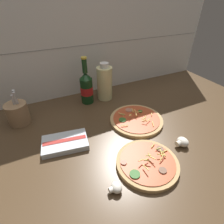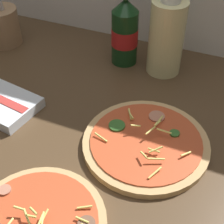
# 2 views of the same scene
# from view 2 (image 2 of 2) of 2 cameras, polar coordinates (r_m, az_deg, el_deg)

# --- Properties ---
(counter_slab) EXTENTS (1.60, 0.90, 0.03)m
(counter_slab) POSITION_cam_2_polar(r_m,az_deg,el_deg) (0.68, -3.44, -7.84)
(counter_slab) COLOR #4C3823
(counter_slab) RESTS_ON ground
(pizza_far) EXTENTS (0.25, 0.25, 0.04)m
(pizza_far) POSITION_cam_2_polar(r_m,az_deg,el_deg) (0.68, 5.63, -5.15)
(pizza_far) COLOR tan
(pizza_far) RESTS_ON counter_slab
(beer_bottle) EXTENTS (0.07, 0.07, 0.25)m
(beer_bottle) POSITION_cam_2_polar(r_m,az_deg,el_deg) (0.87, 2.15, 13.43)
(beer_bottle) COLOR #143819
(beer_bottle) RESTS_ON counter_slab
(oil_bottle) EXTENTS (0.08, 0.08, 0.21)m
(oil_bottle) POSITION_cam_2_polar(r_m,az_deg,el_deg) (0.84, 9.03, 12.30)
(oil_bottle) COLOR beige
(oil_bottle) RESTS_ON counter_slab
(utensil_crock) EXTENTS (0.10, 0.10, 0.17)m
(utensil_crock) POSITION_cam_2_polar(r_m,az_deg,el_deg) (1.02, -17.82, 13.54)
(utensil_crock) COLOR #9E7A56
(utensil_crock) RESTS_ON counter_slab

